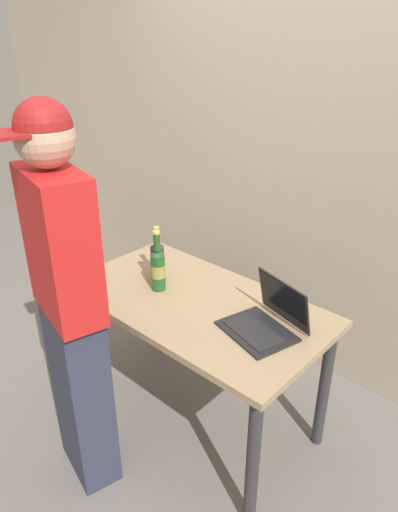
# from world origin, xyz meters

# --- Properties ---
(ground_plane) EXTENTS (8.00, 8.00, 0.00)m
(ground_plane) POSITION_xyz_m (0.00, 0.00, 0.00)
(ground_plane) COLOR slate
(ground_plane) RESTS_ON ground
(desk) EXTENTS (1.29, 0.71, 0.75)m
(desk) POSITION_xyz_m (0.00, 0.00, 0.65)
(desk) COLOR #9E8460
(desk) RESTS_ON ground
(laptop) EXTENTS (0.37, 0.36, 0.22)m
(laptop) POSITION_xyz_m (0.39, 0.04, 0.79)
(laptop) COLOR black
(laptop) RESTS_ON desk
(beer_bottle_brown) EXTENTS (0.07, 0.07, 0.32)m
(beer_bottle_brown) POSITION_xyz_m (-0.21, -0.04, 0.86)
(beer_bottle_brown) COLOR #1E5123
(beer_bottle_brown) RESTS_ON desk
(beer_bottle_amber) EXTENTS (0.07, 0.07, 0.29)m
(beer_bottle_amber) POSITION_xyz_m (-0.30, 0.04, 0.86)
(beer_bottle_amber) COLOR #333333
(beer_bottle_amber) RESTS_ON desk
(person_figure) EXTENTS (0.42, 0.33, 1.73)m
(person_figure) POSITION_xyz_m (-0.17, -0.58, 0.91)
(person_figure) COLOR #2D3347
(person_figure) RESTS_ON ground
(back_wall) EXTENTS (6.00, 0.10, 2.60)m
(back_wall) POSITION_xyz_m (0.00, 0.88, 1.30)
(back_wall) COLOR tan
(back_wall) RESTS_ON ground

